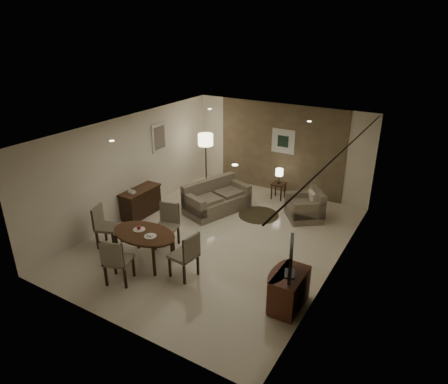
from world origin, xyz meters
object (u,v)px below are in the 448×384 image
Objects in this scene: dining_table at (145,247)px; chair_left at (108,227)px; tv_cabinet at (289,290)px; sofa at (217,197)px; floor_lamp at (206,162)px; chair_right at (183,255)px; side_table at (278,191)px; chair_near at (118,259)px; armchair at (305,205)px; chair_far at (166,227)px; console_desk at (141,202)px.

chair_left is (-1.17, 0.07, 0.15)m from dining_table.
chair_left reaches higher than tv_cabinet.
sofa is 1.66m from floor_lamp.
tv_cabinet is at bearing -107.57° from chair_left.
chair_left is 0.56× the size of sofa.
chair_left is (-4.44, -0.12, 0.15)m from tv_cabinet.
chair_left is 0.98× the size of chair_right.
side_table is 2.36m from floor_lamp.
side_table is at bearing -14.79° from sofa.
floor_lamp reaches higher than dining_table.
chair_near reaches higher than armchair.
tv_cabinet is 0.89× the size of chair_right.
tv_cabinet is 1.87× the size of side_table.
chair_right is at bearing -62.64° from floor_lamp.
sofa is 1.01× the size of floor_lamp.
sofa reaches higher than tv_cabinet.
dining_table is at bearing -103.81° from side_table.
chair_left is 3.11m from sofa.
side_table is at bearing 59.85° from chair_far.
console_desk is 0.68× the size of floor_lamp.
armchair is (3.87, 2.05, 0.02)m from console_desk.
sofa is (-0.02, 3.77, -0.09)m from chair_near.
chair_left is at bearing -56.14° from chair_near.
side_table is (1.13, 4.60, -0.11)m from dining_table.
chair_far is 3.58m from floor_lamp.
side_table is at bearing 12.71° from floor_lamp.
chair_near is at bearing -103.33° from chair_far.
chair_far is (-0.02, 1.54, 0.01)m from chair_near.
chair_near is 3.78m from sofa.
side_table is (2.75, 2.91, -0.13)m from console_desk.
chair_far reaches higher than armchair.
chair_far is (1.64, -0.97, 0.14)m from console_desk.
dining_table is 0.84× the size of floor_lamp.
dining_table is 4.74m from side_table.
chair_left is at bearing -165.72° from chair_far.
chair_near is 5.08m from armchair.
chair_far reaches higher than chair_left.
console_desk is 2.34m from dining_table.
floor_lamp is at bearing -96.67° from chair_near.
console_desk is 1.16× the size of chair_far.
chair_right is 0.57× the size of floor_lamp.
console_desk is 2.50× the size of side_table.
console_desk is 5.11m from tv_cabinet.
chair_near is 2.12× the size of side_table.
dining_table is 3.12× the size of side_table.
sofa reaches higher than side_table.
floor_lamp reaches higher than tv_cabinet.
armchair is at bearing -37.34° from side_table.
side_table is at bearing 115.89° from tv_cabinet.
armchair is (3.42, 3.67, -0.10)m from chair_left.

